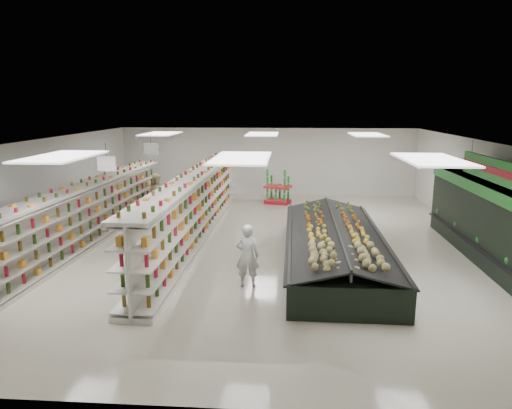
# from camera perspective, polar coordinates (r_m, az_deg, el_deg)

# --- Properties ---
(floor) EXTENTS (16.00, 16.00, 0.00)m
(floor) POSITION_cam_1_polar(r_m,az_deg,el_deg) (14.43, -0.14, -4.89)
(floor) COLOR beige
(floor) RESTS_ON ground
(ceiling) EXTENTS (14.00, 16.00, 0.02)m
(ceiling) POSITION_cam_1_polar(r_m,az_deg,el_deg) (13.82, -0.15, 7.89)
(ceiling) COLOR white
(ceiling) RESTS_ON wall_back
(wall_back) EXTENTS (14.00, 0.02, 3.20)m
(wall_back) POSITION_cam_1_polar(r_m,az_deg,el_deg) (21.93, 1.37, 5.37)
(wall_back) COLOR white
(wall_back) RESTS_ON floor
(wall_front) EXTENTS (14.00, 0.02, 3.20)m
(wall_front) POSITION_cam_1_polar(r_m,az_deg,el_deg) (6.42, -5.42, -12.45)
(wall_front) COLOR white
(wall_front) RESTS_ON floor
(wall_left) EXTENTS (0.02, 16.00, 3.20)m
(wall_left) POSITION_cam_1_polar(r_m,az_deg,el_deg) (16.12, -25.82, 1.56)
(wall_left) COLOR white
(wall_left) RESTS_ON floor
(wall_right) EXTENTS (0.02, 16.00, 3.20)m
(wall_right) POSITION_cam_1_polar(r_m,az_deg,el_deg) (15.23, 27.14, 0.86)
(wall_right) COLOR white
(wall_right) RESTS_ON floor
(produce_wall_case) EXTENTS (0.93, 8.00, 2.20)m
(produce_wall_case) POSITION_cam_1_polar(r_m,az_deg,el_deg) (13.78, 27.58, -1.82)
(produce_wall_case) COLOR black
(produce_wall_case) RESTS_ON floor
(aisle_sign_near) EXTENTS (0.52, 0.06, 0.75)m
(aisle_sign_near) POSITION_cam_1_polar(r_m,az_deg,el_deg) (12.77, -18.15, 4.88)
(aisle_sign_near) COLOR white
(aisle_sign_near) RESTS_ON ceiling
(aisle_sign_far) EXTENTS (0.52, 0.06, 0.75)m
(aisle_sign_far) POSITION_cam_1_polar(r_m,az_deg,el_deg) (16.52, -12.98, 6.76)
(aisle_sign_far) COLOR white
(aisle_sign_far) RESTS_ON ceiling
(hortifruti_banner) EXTENTS (0.12, 3.20, 0.95)m
(hortifruti_banner) POSITION_cam_1_polar(r_m,az_deg,el_deg) (13.42, 27.07, 4.03)
(hortifruti_banner) COLOR #1F7727
(hortifruti_banner) RESTS_ON ceiling
(gondola_left) EXTENTS (1.30, 10.97, 1.90)m
(gondola_left) POSITION_cam_1_polar(r_m,az_deg,el_deg) (15.36, -19.92, -1.21)
(gondola_left) COLOR silver
(gondola_left) RESTS_ON floor
(gondola_center) EXTENTS (1.11, 12.08, 2.09)m
(gondola_center) POSITION_cam_1_polar(r_m,az_deg,el_deg) (14.87, -7.66, -0.64)
(gondola_center) COLOR silver
(gondola_center) RESTS_ON floor
(produce_island) EXTENTS (2.77, 7.45, 1.11)m
(produce_island) POSITION_cam_1_polar(r_m,az_deg,el_deg) (12.87, 9.77, -4.88)
(produce_island) COLOR black
(produce_island) RESTS_ON floor
(soda_endcap) EXTENTS (1.28, 1.05, 1.41)m
(soda_endcap) POSITION_cam_1_polar(r_m,az_deg,el_deg) (20.08, 2.75, 2.05)
(soda_endcap) COLOR #A71322
(soda_endcap) RESTS_ON floor
(shopper_main) EXTENTS (0.58, 0.39, 1.55)m
(shopper_main) POSITION_cam_1_polar(r_m,az_deg,el_deg) (10.89, -1.10, -6.42)
(shopper_main) COLOR white
(shopper_main) RESTS_ON floor
(shopper_background) EXTENTS (0.65, 0.86, 1.59)m
(shopper_background) POSITION_cam_1_polar(r_m,az_deg,el_deg) (18.69, -12.23, 1.35)
(shopper_background) COLOR tan
(shopper_background) RESTS_ON floor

